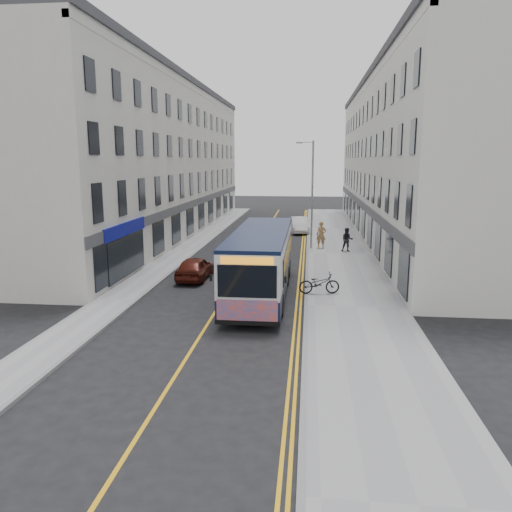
% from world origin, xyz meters
% --- Properties ---
extents(ground, '(140.00, 140.00, 0.00)m').
position_xyz_m(ground, '(0.00, 0.00, 0.00)').
color(ground, black).
rests_on(ground, ground).
extents(pavement_east, '(4.50, 64.00, 0.12)m').
position_xyz_m(pavement_east, '(6.25, 12.00, 0.06)').
color(pavement_east, gray).
rests_on(pavement_east, ground).
extents(pavement_west, '(2.00, 64.00, 0.12)m').
position_xyz_m(pavement_west, '(-5.00, 12.00, 0.06)').
color(pavement_west, gray).
rests_on(pavement_west, ground).
extents(kerb_east, '(0.18, 64.00, 0.13)m').
position_xyz_m(kerb_east, '(4.00, 12.00, 0.07)').
color(kerb_east, slate).
rests_on(kerb_east, ground).
extents(kerb_west, '(0.18, 64.00, 0.13)m').
position_xyz_m(kerb_west, '(-4.00, 12.00, 0.07)').
color(kerb_west, slate).
rests_on(kerb_west, ground).
extents(road_centre_line, '(0.12, 64.00, 0.01)m').
position_xyz_m(road_centre_line, '(0.00, 12.00, 0.00)').
color(road_centre_line, gold).
rests_on(road_centre_line, ground).
extents(road_dbl_yellow_inner, '(0.10, 64.00, 0.01)m').
position_xyz_m(road_dbl_yellow_inner, '(3.55, 12.00, 0.00)').
color(road_dbl_yellow_inner, gold).
rests_on(road_dbl_yellow_inner, ground).
extents(road_dbl_yellow_outer, '(0.10, 64.00, 0.01)m').
position_xyz_m(road_dbl_yellow_outer, '(3.75, 12.00, 0.00)').
color(road_dbl_yellow_outer, gold).
rests_on(road_dbl_yellow_outer, ground).
extents(terrace_east, '(6.00, 46.00, 13.00)m').
position_xyz_m(terrace_east, '(11.50, 21.00, 6.50)').
color(terrace_east, silver).
rests_on(terrace_east, ground).
extents(terrace_west, '(6.00, 46.00, 13.00)m').
position_xyz_m(terrace_west, '(-9.00, 21.00, 6.50)').
color(terrace_west, silver).
rests_on(terrace_west, ground).
extents(streetlamp, '(1.32, 0.18, 8.00)m').
position_xyz_m(streetlamp, '(4.17, 14.00, 4.38)').
color(streetlamp, '#919499').
rests_on(streetlamp, ground).
extents(city_bus, '(2.61, 11.17, 3.24)m').
position_xyz_m(city_bus, '(1.75, 0.67, 1.77)').
color(city_bus, black).
rests_on(city_bus, ground).
extents(bicycle, '(2.09, 1.01, 1.05)m').
position_xyz_m(bicycle, '(4.61, 0.84, 0.65)').
color(bicycle, black).
rests_on(bicycle, pavement_east).
extents(pedestrian_near, '(0.80, 0.60, 1.99)m').
position_xyz_m(pedestrian_near, '(4.98, 13.92, 1.12)').
color(pedestrian_near, '#9A7446').
rests_on(pedestrian_near, pavement_east).
extents(pedestrian_far, '(0.84, 0.66, 1.72)m').
position_xyz_m(pedestrian_far, '(6.81, 12.68, 0.98)').
color(pedestrian_far, black).
rests_on(pedestrian_far, pavement_east).
extents(car_white, '(1.91, 4.44, 1.42)m').
position_xyz_m(car_white, '(3.20, 22.68, 0.71)').
color(car_white, silver).
rests_on(car_white, ground).
extents(car_maroon, '(1.65, 3.89, 1.31)m').
position_xyz_m(car_maroon, '(-2.27, 3.65, 0.65)').
color(car_maroon, '#48140C').
rests_on(car_maroon, ground).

